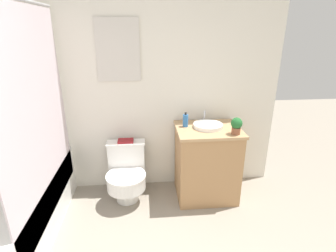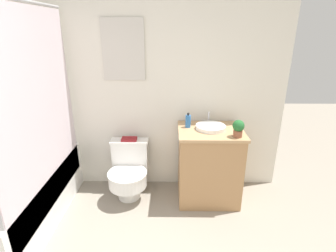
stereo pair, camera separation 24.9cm
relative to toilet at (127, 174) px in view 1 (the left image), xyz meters
name	(u,v)px [view 1 (the left image)]	position (x,y,z in m)	size (l,w,h in m)	color
wall_back	(118,81)	(-0.05, 0.29, 0.96)	(3.53, 0.07, 2.50)	silver
shower_area	(15,206)	(-0.95, -0.48, 0.01)	(0.70, 1.48, 1.98)	white
toilet	(127,174)	(0.00, 0.00, 0.00)	(0.42, 0.53, 0.61)	white
vanity	(206,162)	(0.87, -0.03, 0.11)	(0.66, 0.55, 0.81)	#AD7F51
sink	(208,125)	(0.87, -0.01, 0.54)	(0.31, 0.34, 0.13)	white
soap_bottle	(185,120)	(0.64, 0.04, 0.58)	(0.06, 0.06, 0.15)	#2D6BB2
potted_plant	(236,125)	(1.10, -0.21, 0.61)	(0.11, 0.11, 0.17)	brown
book_on_tank	(126,141)	(0.00, 0.14, 0.33)	(0.17, 0.11, 0.02)	maroon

